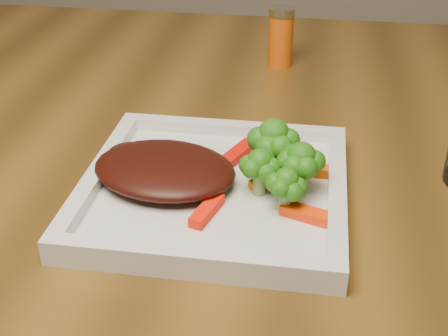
# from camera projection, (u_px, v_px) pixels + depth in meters

# --- Properties ---
(dining_table) EXTENTS (1.60, 0.90, 0.75)m
(dining_table) POSITION_uv_depth(u_px,v_px,m) (252.00, 323.00, 1.02)
(dining_table) COLOR brown
(dining_table) RESTS_ON floor
(plate) EXTENTS (0.27, 0.27, 0.01)m
(plate) POSITION_uv_depth(u_px,v_px,m) (215.00, 193.00, 0.65)
(plate) COLOR silver
(plate) RESTS_ON dining_table
(steak) EXTENTS (0.17, 0.15, 0.03)m
(steak) POSITION_uv_depth(u_px,v_px,m) (164.00, 169.00, 0.65)
(steak) COLOR #390E08
(steak) RESTS_ON plate
(broccoli_0) EXTENTS (0.07, 0.07, 0.07)m
(broccoli_0) POSITION_uv_depth(u_px,v_px,m) (273.00, 146.00, 0.66)
(broccoli_0) COLOR #2C7413
(broccoli_0) RESTS_ON plate
(broccoli_1) EXTENTS (0.07, 0.07, 0.06)m
(broccoli_1) POSITION_uv_depth(u_px,v_px,m) (301.00, 166.00, 0.63)
(broccoli_1) COLOR #377814
(broccoli_1) RESTS_ON plate
(broccoli_2) EXTENTS (0.05, 0.05, 0.06)m
(broccoli_2) POSITION_uv_depth(u_px,v_px,m) (286.00, 185.00, 0.60)
(broccoli_2) COLOR #2F6911
(broccoli_2) RESTS_ON plate
(broccoli_3) EXTENTS (0.06, 0.06, 0.06)m
(broccoli_3) POSITION_uv_depth(u_px,v_px,m) (260.00, 167.00, 0.63)
(broccoli_3) COLOR #1F5E0F
(broccoli_3) RESTS_ON plate
(carrot_1) EXTENTS (0.06, 0.03, 0.01)m
(carrot_1) POSITION_uv_depth(u_px,v_px,m) (311.00, 215.00, 0.60)
(carrot_1) COLOR #F93604
(carrot_1) RESTS_ON plate
(carrot_2) EXTENTS (0.03, 0.06, 0.01)m
(carrot_2) POSITION_uv_depth(u_px,v_px,m) (207.00, 210.00, 0.61)
(carrot_2) COLOR #FD1804
(carrot_2) RESTS_ON plate
(carrot_3) EXTENTS (0.06, 0.02, 0.01)m
(carrot_3) POSITION_uv_depth(u_px,v_px,m) (314.00, 170.00, 0.67)
(carrot_3) COLOR #CE4B03
(carrot_3) RESTS_ON plate
(carrot_4) EXTENTS (0.04, 0.06, 0.01)m
(carrot_4) POSITION_uv_depth(u_px,v_px,m) (237.00, 154.00, 0.70)
(carrot_4) COLOR red
(carrot_4) RESTS_ON plate
(carrot_6) EXTENTS (0.04, 0.05, 0.01)m
(carrot_6) POSITION_uv_depth(u_px,v_px,m) (271.00, 179.00, 0.66)
(carrot_6) COLOR orange
(carrot_6) RESTS_ON plate
(spice_shaker) EXTENTS (0.05, 0.05, 0.09)m
(spice_shaker) POSITION_uv_depth(u_px,v_px,m) (281.00, 37.00, 0.97)
(spice_shaker) COLOR #CF510B
(spice_shaker) RESTS_ON dining_table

